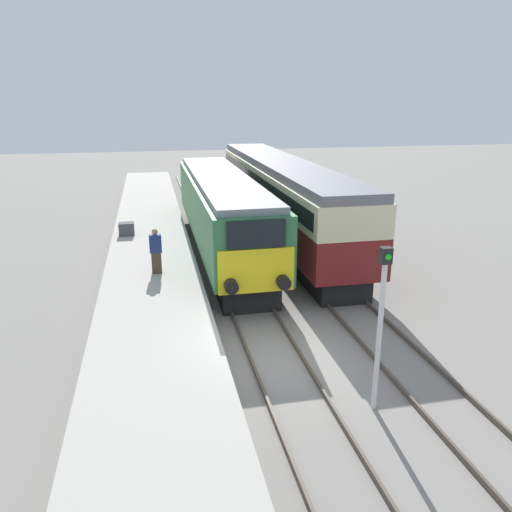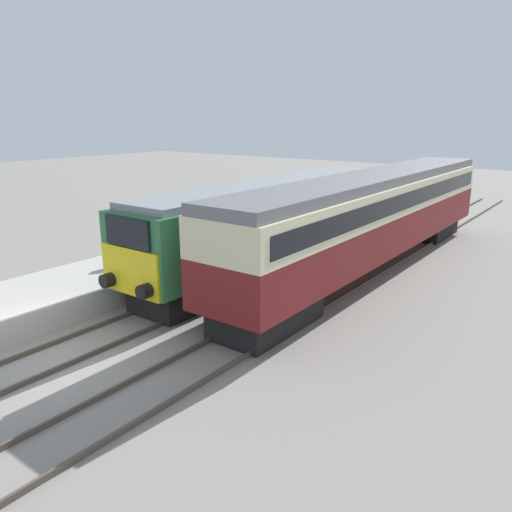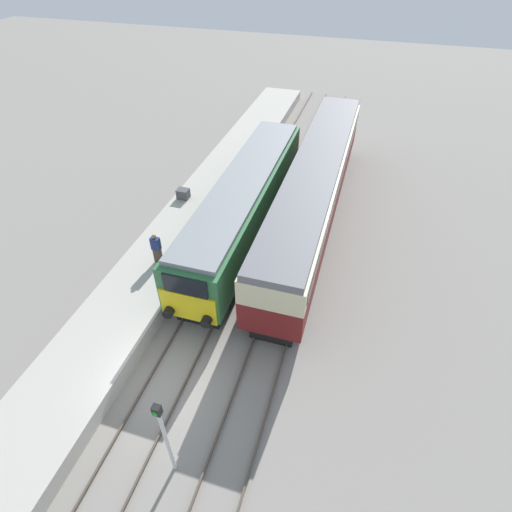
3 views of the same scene
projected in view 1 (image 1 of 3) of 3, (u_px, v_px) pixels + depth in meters
name	position (u px, v px, depth m)	size (l,w,h in m)	color
ground_plane	(278.00, 363.00, 13.80)	(120.00, 120.00, 0.00)	gray
platform_left	(152.00, 266.00, 20.48)	(3.50, 50.00, 0.81)	#B7B2A8
rails_near_track	(244.00, 294.00, 18.44)	(1.51, 60.00, 0.14)	#4C4238
rails_far_track	(331.00, 287.00, 19.11)	(1.50, 60.00, 0.14)	#4C4238
locomotive	(222.00, 210.00, 22.89)	(2.70, 15.61, 3.68)	black
passenger_carriage	(281.00, 191.00, 25.61)	(2.75, 19.58, 4.02)	black
person_on_platform	(156.00, 251.00, 18.25)	(0.44, 0.26, 1.68)	#473828
signal_post	(381.00, 317.00, 11.08)	(0.24, 0.28, 3.96)	silver
luggage_crate	(127.00, 229.00, 23.51)	(0.70, 0.56, 0.60)	#4C4C51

